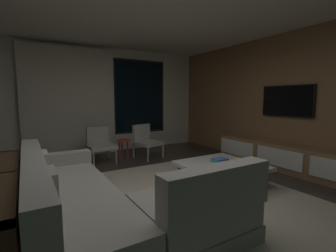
{
  "coord_description": "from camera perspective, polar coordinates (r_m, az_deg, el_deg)",
  "views": [
    {
      "loc": [
        -1.51,
        -2.58,
        1.39
      ],
      "look_at": [
        0.81,
        1.25,
        0.88
      ],
      "focal_mm": 25.48,
      "sensor_mm": 36.0,
      "label": 1
    }
  ],
  "objects": [
    {
      "name": "mounted_tv",
      "position": [
        5.28,
        26.56,
        5.39
      ],
      "size": [
        0.05,
        1.06,
        0.62
      ],
      "color": "black"
    },
    {
      "name": "side_stool",
      "position": [
        5.57,
        -10.67,
        -4.1
      ],
      "size": [
        0.32,
        0.32,
        0.46
      ],
      "color": "red",
      "rests_on": "floor"
    },
    {
      "name": "sectional_couch",
      "position": [
        2.7,
        -15.5,
        -17.78
      ],
      "size": [
        1.98,
        2.5,
        0.82
      ],
      "color": "gray",
      "rests_on": "floor"
    },
    {
      "name": "accent_chair_near_window",
      "position": [
        5.67,
        -5.35,
        -3.22
      ],
      "size": [
        0.67,
        0.69,
        0.78
      ],
      "color": "#B2ADA0",
      "rests_on": "floor"
    },
    {
      "name": "area_rug",
      "position": [
        3.39,
        5.45,
        -17.6
      ],
      "size": [
        3.2,
        3.8,
        0.01
      ],
      "primitive_type": "cube",
      "color": "beige",
      "rests_on": "floor"
    },
    {
      "name": "media_console",
      "position": [
        5.15,
        26.72,
        -6.96
      ],
      "size": [
        0.46,
        3.1,
        0.52
      ],
      "color": "#8E6642",
      "rests_on": "floor"
    },
    {
      "name": "floor",
      "position": [
        3.29,
        -0.8,
        -18.45
      ],
      "size": [
        9.2,
        9.2,
        0.0
      ],
      "primitive_type": "plane",
      "color": "#332B26"
    },
    {
      "name": "back_wall_with_window",
      "position": [
        6.36,
        -18.13,
        5.77
      ],
      "size": [
        6.6,
        0.3,
        2.7
      ],
      "color": "silver",
      "rests_on": "floor"
    },
    {
      "name": "book_stack_on_coffee_table",
      "position": [
        4.04,
        12.35,
        -8.03
      ],
      "size": [
        0.25,
        0.21,
        0.06
      ],
      "color": "#34A57D",
      "rests_on": "coffee_table"
    },
    {
      "name": "coffee_table",
      "position": [
        3.98,
        12.58,
        -11.24
      ],
      "size": [
        1.16,
        1.16,
        0.36
      ],
      "color": "#4B3320",
      "rests_on": "floor"
    },
    {
      "name": "accent_chair_by_curtain",
      "position": [
        5.42,
        -15.96,
        -3.89
      ],
      "size": [
        0.55,
        0.57,
        0.78
      ],
      "color": "#B2ADA0",
      "rests_on": "floor"
    },
    {
      "name": "media_wall",
      "position": [
        5.25,
        29.5,
        5.23
      ],
      "size": [
        0.12,
        7.8,
        2.7
      ],
      "color": "#8E6642",
      "rests_on": "floor"
    }
  ]
}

